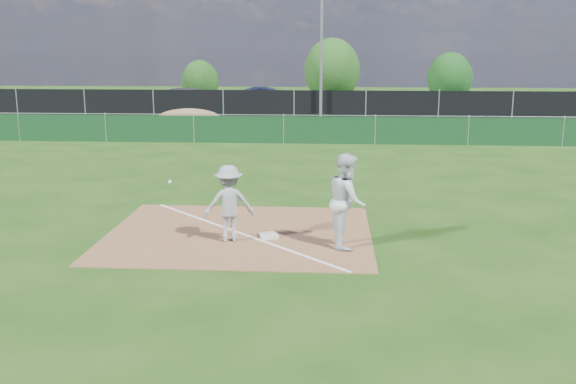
% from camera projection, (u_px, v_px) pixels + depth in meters
% --- Properties ---
extents(ground, '(90.00, 90.00, 0.00)m').
position_uv_depth(ground, '(274.00, 164.00, 23.45)').
color(ground, '#1B400D').
rests_on(ground, ground).
extents(infield_dirt, '(6.00, 5.00, 0.02)m').
position_uv_depth(infield_dirt, '(239.00, 233.00, 14.69)').
color(infield_dirt, brown).
rests_on(infield_dirt, ground).
extents(foul_line, '(5.01, 5.01, 0.01)m').
position_uv_depth(foul_line, '(239.00, 233.00, 14.69)').
color(foul_line, white).
rests_on(foul_line, infield_dirt).
extents(green_fence, '(44.00, 0.05, 1.20)m').
position_uv_depth(green_fence, '(284.00, 130.00, 28.18)').
color(green_fence, '#0D3216').
rests_on(green_fence, ground).
extents(dirt_mound, '(3.38, 2.60, 1.17)m').
position_uv_depth(dirt_mound, '(189.00, 120.00, 31.91)').
color(dirt_mound, brown).
rests_on(dirt_mound, ground).
extents(black_fence, '(46.00, 0.04, 1.80)m').
position_uv_depth(black_fence, '(294.00, 106.00, 35.89)').
color(black_fence, black).
rests_on(black_fence, ground).
extents(parking_lot, '(46.00, 9.00, 0.01)m').
position_uv_depth(parking_lot, '(298.00, 113.00, 40.96)').
color(parking_lot, black).
rests_on(parking_lot, ground).
extents(light_pole, '(0.16, 0.16, 8.00)m').
position_uv_depth(light_pole, '(321.00, 50.00, 34.82)').
color(light_pole, slate).
rests_on(light_pole, ground).
extents(first_base, '(0.50, 0.50, 0.08)m').
position_uv_depth(first_base, '(268.00, 236.00, 14.34)').
color(first_base, silver).
rests_on(first_base, infield_dirt).
extents(play_at_first, '(1.87, 0.88, 1.68)m').
position_uv_depth(play_at_first, '(229.00, 203.00, 13.94)').
color(play_at_first, '#A4A4A6').
rests_on(play_at_first, infield_dirt).
extents(runner, '(0.84, 1.04, 2.02)m').
position_uv_depth(runner, '(347.00, 200.00, 13.57)').
color(runner, silver).
rests_on(runner, ground).
extents(car_left, '(4.90, 1.98, 1.67)m').
position_uv_depth(car_left, '(191.00, 99.00, 41.69)').
color(car_left, '#9D9FA4').
rests_on(car_left, parking_lot).
extents(car_mid, '(5.26, 2.40, 1.67)m').
position_uv_depth(car_mid, '(269.00, 101.00, 40.14)').
color(car_mid, black).
rests_on(car_mid, parking_lot).
extents(car_right, '(4.47, 2.45, 1.23)m').
position_uv_depth(car_right, '(404.00, 106.00, 39.28)').
color(car_right, black).
rests_on(car_right, parking_lot).
extents(tree_left, '(2.71, 2.71, 3.22)m').
position_uv_depth(tree_left, '(200.00, 82.00, 46.82)').
color(tree_left, '#382316').
rests_on(tree_left, ground).
extents(tree_mid, '(4.05, 4.05, 4.80)m').
position_uv_depth(tree_mid, '(332.00, 70.00, 46.95)').
color(tree_mid, '#382316').
rests_on(tree_mid, ground).
extents(tree_right, '(3.19, 3.19, 3.78)m').
position_uv_depth(tree_right, '(450.00, 78.00, 46.04)').
color(tree_right, '#382316').
rests_on(tree_right, ground).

